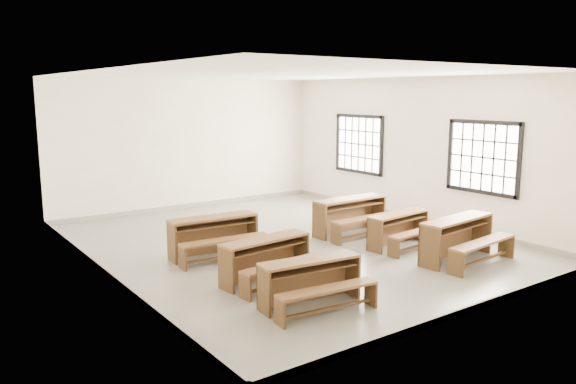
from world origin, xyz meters
TOP-DOWN VIEW (x-y plane):
  - room at (0.09, 0.00)m, footprint 8.50×8.50m
  - desk_set_0 at (-1.62, -2.82)m, footprint 1.51×0.90m
  - desk_set_1 at (-1.55, -1.64)m, footprint 1.56×0.91m
  - desk_set_2 at (-1.57, 0.03)m, footprint 1.64×0.93m
  - desk_set_3 at (1.74, -2.63)m, footprint 1.73×1.02m
  - desk_set_4 at (1.58, -1.42)m, footprint 1.48×0.88m
  - desk_set_5 at (1.48, -0.17)m, footprint 1.66×0.87m

SIDE VIEW (x-z plane):
  - desk_set_4 at x=1.58m, z-range 0.05..0.69m
  - desk_set_0 at x=-1.62m, z-range 0.05..0.70m
  - desk_set_1 at x=-1.55m, z-range 0.06..0.73m
  - desk_set_2 at x=-1.57m, z-range 0.06..0.77m
  - desk_set_3 at x=1.74m, z-range 0.06..0.80m
  - desk_set_5 at x=1.48m, z-range 0.06..0.81m
  - room at x=0.09m, z-range 0.54..3.74m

